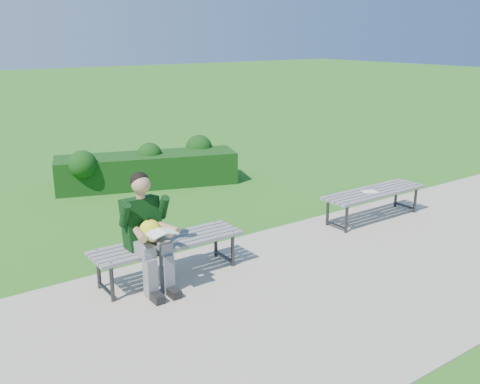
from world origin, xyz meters
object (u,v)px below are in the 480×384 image
at_px(hedge, 148,167).
at_px(bench_right, 374,194).
at_px(paper_sheet, 370,192).
at_px(seated_boy, 147,229).
at_px(bench_left, 168,245).

relative_size(hedge, bench_right, 1.90).
bearing_deg(hedge, paper_sheet, -64.29).
bearing_deg(paper_sheet, seated_boy, -178.55).
height_order(seated_boy, paper_sheet, seated_boy).
bearing_deg(seated_boy, paper_sheet, 1.45).
height_order(hedge, bench_right, hedge).
distance_m(bench_left, paper_sheet, 3.44).
bearing_deg(seated_boy, hedge, 64.01).
height_order(hedge, paper_sheet, hedge).
distance_m(hedge, bench_right, 4.28).
relative_size(bench_left, bench_right, 1.00).
height_order(hedge, seated_boy, seated_boy).
height_order(bench_left, seated_boy, seated_boy).
relative_size(hedge, bench_left, 1.90).
height_order(bench_left, paper_sheet, bench_left).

